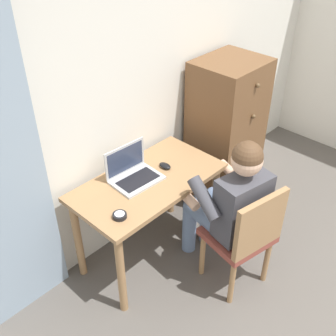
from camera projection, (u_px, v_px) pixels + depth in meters
wall_back at (144, 84)px, 3.01m from camera, size 4.80×0.05×2.50m
desk at (148, 193)px, 2.97m from camera, size 1.10×0.59×0.74m
dresser at (225, 134)px, 3.58m from camera, size 0.56×0.51×1.32m
chair at (245, 235)px, 2.81m from camera, size 0.49×0.47×0.88m
person_seated at (229, 200)px, 2.83m from camera, size 0.60×0.64×1.20m
laptop at (133, 173)px, 2.89m from camera, size 0.35×0.27×0.24m
computer_mouse at (165, 166)px, 3.01m from camera, size 0.06×0.10×0.03m
desk_clock at (120, 216)px, 2.58m from camera, size 0.09×0.09×0.03m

